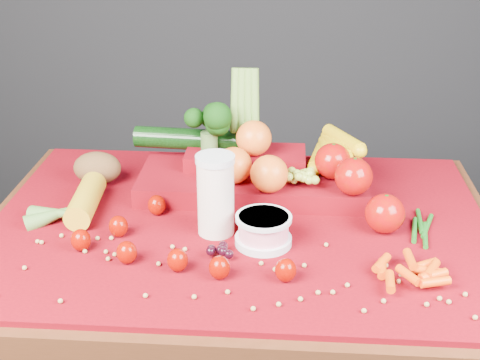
# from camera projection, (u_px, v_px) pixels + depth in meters

# --- Properties ---
(table) EXTENTS (1.10, 0.80, 0.75)m
(table) POSITION_uv_depth(u_px,v_px,m) (239.00, 264.00, 1.46)
(table) COLOR #3B1D0D
(table) RESTS_ON ground
(red_cloth) EXTENTS (1.05, 0.75, 0.01)m
(red_cloth) POSITION_uv_depth(u_px,v_px,m) (239.00, 224.00, 1.42)
(red_cloth) COLOR #70030C
(red_cloth) RESTS_ON table
(milk_glass) EXTENTS (0.08, 0.08, 0.17)m
(milk_glass) POSITION_uv_depth(u_px,v_px,m) (216.00, 192.00, 1.34)
(milk_glass) COLOR silver
(milk_glass) RESTS_ON red_cloth
(yogurt_bowl) EXTENTS (0.11, 0.11, 0.06)m
(yogurt_bowl) POSITION_uv_depth(u_px,v_px,m) (263.00, 229.00, 1.32)
(yogurt_bowl) COLOR silver
(yogurt_bowl) RESTS_ON red_cloth
(strawberry_scatter) EXTENTS (0.44, 0.28, 0.05)m
(strawberry_scatter) POSITION_uv_depth(u_px,v_px,m) (164.00, 243.00, 1.28)
(strawberry_scatter) COLOR #9D0F00
(strawberry_scatter) RESTS_ON red_cloth
(dark_grape_cluster) EXTENTS (0.06, 0.05, 0.03)m
(dark_grape_cluster) POSITION_uv_depth(u_px,v_px,m) (219.00, 251.00, 1.28)
(dark_grape_cluster) COLOR black
(dark_grape_cluster) RESTS_ON red_cloth
(soybean_scatter) EXTENTS (0.84, 0.24, 0.01)m
(soybean_scatter) POSITION_uv_depth(u_px,v_px,m) (231.00, 270.00, 1.24)
(soybean_scatter) COLOR tan
(soybean_scatter) RESTS_ON red_cloth
(corn_ear) EXTENTS (0.19, 0.24, 0.06)m
(corn_ear) POSITION_uv_depth(u_px,v_px,m) (67.00, 210.00, 1.42)
(corn_ear) COLOR gold
(corn_ear) RESTS_ON red_cloth
(potato) EXTENTS (0.11, 0.08, 0.08)m
(potato) POSITION_uv_depth(u_px,v_px,m) (97.00, 168.00, 1.58)
(potato) COLOR brown
(potato) RESTS_ON red_cloth
(baby_carrot_pile) EXTENTS (0.18, 0.17, 0.03)m
(baby_carrot_pile) POSITION_uv_depth(u_px,v_px,m) (408.00, 271.00, 1.21)
(baby_carrot_pile) COLOR #EA4908
(baby_carrot_pile) RESTS_ON red_cloth
(green_bean_pile) EXTENTS (0.14, 0.12, 0.01)m
(green_bean_pile) POSITION_uv_depth(u_px,v_px,m) (421.00, 228.00, 1.38)
(green_bean_pile) COLOR #166016
(green_bean_pile) RESTS_ON red_cloth
(produce_mound) EXTENTS (0.61, 0.36, 0.27)m
(produce_mound) POSITION_uv_depth(u_px,v_px,m) (264.00, 167.00, 1.53)
(produce_mound) COLOR #70030C
(produce_mound) RESTS_ON red_cloth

